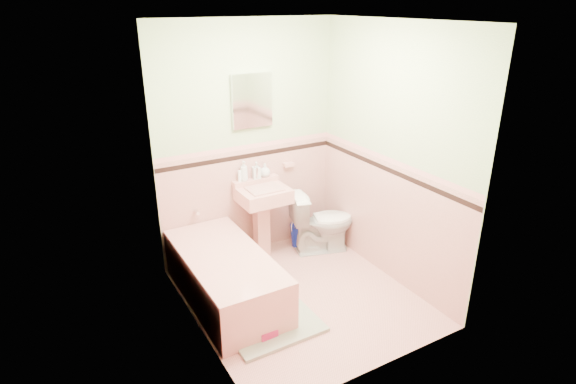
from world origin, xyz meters
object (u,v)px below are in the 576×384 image
toilet (322,222)px  medicine_cabinet (252,101)px  soap_bottle_left (244,171)px  bucket (301,235)px  shoe (268,334)px  sink (264,224)px  soap_bottle_mid (256,170)px  bathtub (226,278)px  soap_bottle_right (265,170)px

toilet → medicine_cabinet: bearing=74.5°
medicine_cabinet → soap_bottle_left: size_ratio=2.54×
medicine_cabinet → bucket: 1.65m
shoe → medicine_cabinet: bearing=65.1°
sink → shoe: bearing=-115.9°
soap_bottle_mid → toilet: bearing=-30.1°
soap_bottle_left → bucket: (0.62, -0.15, -0.85)m
soap_bottle_left → shoe: (-0.48, -1.44, -0.92)m
sink → soap_bottle_mid: bearing=85.6°
bathtub → soap_bottle_mid: soap_bottle_mid is taller
medicine_cabinet → bucket: (0.49, -0.18, -1.57)m
bathtub → sink: bearing=37.9°
bucket → shoe: bearing=-130.6°
soap_bottle_right → bucket: 0.91m
toilet → bathtub: bearing=120.9°
bucket → bathtub: bearing=-154.5°
toilet → bucket: bearing=51.2°
bathtub → soap_bottle_left: size_ratio=6.93×
soap_bottle_mid → shoe: bearing=-113.5°
medicine_cabinet → soap_bottle_right: (0.12, -0.03, -0.76)m
bathtub → soap_bottle_right: bearing=41.8°
toilet → shoe: 1.67m
sink → bucket: size_ratio=3.14×
soap_bottle_left → shoe: soap_bottle_left is taller
medicine_cabinet → soap_bottle_left: (-0.13, -0.03, -0.72)m
soap_bottle_mid → soap_bottle_right: size_ratio=1.24×
bathtub → toilet: toilet is taller
bathtub → sink: (0.68, 0.53, 0.18)m
soap_bottle_mid → shoe: 1.80m
medicine_cabinet → soap_bottle_mid: medicine_cabinet is taller
bathtub → shoe: (0.07, -0.73, -0.16)m
toilet → bucket: (-0.15, 0.21, -0.22)m
soap_bottle_mid → shoe: size_ratio=1.18×
soap_bottle_left → bucket: 1.06m
soap_bottle_mid → bucket: soap_bottle_mid is taller
shoe → toilet: bearing=38.5°
soap_bottle_mid → toilet: size_ratio=0.26×
soap_bottle_mid → soap_bottle_right: soap_bottle_mid is taller
bathtub → toilet: bearing=14.9°
bathtub → soap_bottle_left: soap_bottle_left is taller
sink → soap_bottle_right: bearing=57.4°
soap_bottle_left → shoe: 1.77m
sink → soap_bottle_left: size_ratio=3.76×
soap_bottle_left → soap_bottle_mid: 0.15m
medicine_cabinet → soap_bottle_left: medicine_cabinet is taller
bathtub → bucket: size_ratio=5.78×
medicine_cabinet → soap_bottle_left: bearing=-167.3°
toilet → shoe: toilet is taller
medicine_cabinet → soap_bottle_right: size_ratio=3.76×
medicine_cabinet → shoe: (-0.61, -1.47, -1.64)m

